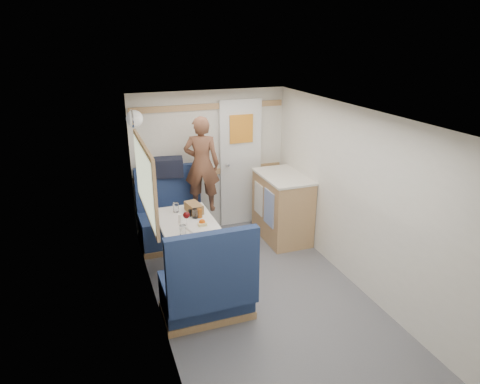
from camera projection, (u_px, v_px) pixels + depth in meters
name	position (u px, v px, depth m)	size (l,w,h in m)	color
floor	(273.00, 311.00, 4.44)	(4.50, 4.50, 0.00)	#515156
ceiling	(279.00, 120.00, 3.74)	(4.50, 4.50, 0.00)	silver
wall_back	(210.00, 162.00, 6.07)	(2.20, 0.02, 2.00)	silver
wall_left	(160.00, 242.00, 3.74)	(0.02, 4.50, 2.00)	silver
wall_right	(372.00, 209.00, 4.44)	(0.02, 4.50, 2.00)	silver
oak_trim_low	(211.00, 172.00, 6.11)	(2.15, 0.02, 0.08)	#A27749
oak_trim_high	(209.00, 107.00, 5.78)	(2.15, 0.02, 0.08)	#A27749
side_window	(144.00, 180.00, 4.54)	(0.04, 1.30, 0.72)	#A4AC92
rear_door	(241.00, 161.00, 6.20)	(0.62, 0.12, 1.86)	white
dinette_table	(187.00, 232.00, 4.91)	(0.62, 0.92, 0.72)	white
bench_far	(173.00, 224.00, 5.77)	(0.90, 0.59, 1.05)	#162348
bench_near	(208.00, 292.00, 4.24)	(0.90, 0.59, 1.05)	#162348
ledge	(167.00, 177.00, 5.79)	(0.90, 0.14, 0.04)	#A27749
dome_light	(134.00, 119.00, 5.13)	(0.20, 0.20, 0.20)	white
galley_counter	(282.00, 206.00, 5.90)	(0.57, 0.92, 0.92)	#A27749
person	(202.00, 164.00, 5.63)	(0.47, 0.31, 1.28)	brown
duffel_bag	(164.00, 167.00, 5.73)	(0.52, 0.25, 0.25)	black
tray	(203.00, 229.00, 4.61)	(0.29, 0.38, 0.02)	white
orange_fruit	(202.00, 222.00, 4.67)	(0.07, 0.07, 0.07)	orange
cheese_block	(202.00, 225.00, 4.66)	(0.09, 0.06, 0.03)	#EBD987
wine_glass	(186.00, 216.00, 4.66)	(0.08, 0.08, 0.17)	white
tumbler_left	(183.00, 230.00, 4.47)	(0.07, 0.07, 0.11)	white
tumbler_mid	(176.00, 207.00, 5.06)	(0.07, 0.07, 0.11)	white
tumbler_right	(195.00, 213.00, 4.89)	(0.07, 0.07, 0.11)	silver
beer_glass	(200.00, 213.00, 4.91)	(0.06, 0.06, 0.10)	#8D4714
pepper_grinder	(190.00, 213.00, 4.93)	(0.03, 0.03, 0.09)	black
salt_grinder	(180.00, 218.00, 4.78)	(0.04, 0.04, 0.10)	white
bread_loaf	(194.00, 208.00, 5.05)	(0.14, 0.26, 0.11)	olive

